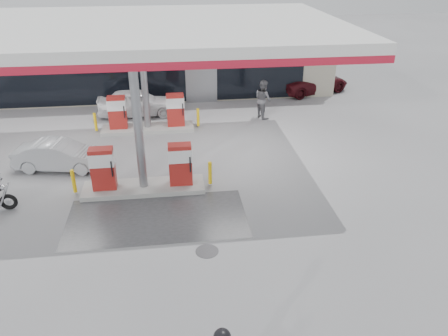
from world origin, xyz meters
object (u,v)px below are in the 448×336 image
(pump_island_near, at_px, (143,173))
(parked_car_right, at_px, (312,82))
(sedan_white, at_px, (137,102))
(attendant, at_px, (263,99))
(pump_island_far, at_px, (147,116))
(parked_car_left, at_px, (74,86))
(hatchback_silver, at_px, (60,155))

(pump_island_near, relative_size, parked_car_right, 1.12)
(sedan_white, xyz_separation_m, attendant, (6.60, -1.20, 0.30))
(pump_island_far, xyz_separation_m, parked_car_right, (10.00, 5.09, -0.07))
(pump_island_near, height_order, parked_car_left, pump_island_near)
(pump_island_near, distance_m, parked_car_left, 12.82)
(pump_island_near, relative_size, parked_car_left, 1.14)
(parked_car_left, xyz_separation_m, parked_car_right, (14.50, -0.91, -0.01))
(pump_island_far, xyz_separation_m, sedan_white, (-0.60, 2.20, 0.00))
(pump_island_near, height_order, attendant, attendant)
(sedan_white, distance_m, parked_car_left, 5.45)
(pump_island_far, height_order, attendant, attendant)
(pump_island_near, relative_size, pump_island_far, 1.00)
(pump_island_far, bearing_deg, sedan_white, 105.16)
(pump_island_far, height_order, parked_car_left, pump_island_far)
(hatchback_silver, distance_m, parked_car_right, 16.09)
(sedan_white, relative_size, attendant, 2.06)
(parked_car_right, bearing_deg, attendant, 115.35)
(hatchback_silver, height_order, parked_car_left, parked_car_left)
(parked_car_left, bearing_deg, hatchback_silver, -158.04)
(parked_car_right, bearing_deg, pump_island_near, 117.68)
(pump_island_far, xyz_separation_m, hatchback_silver, (-3.41, -3.80, -0.11))
(attendant, bearing_deg, pump_island_far, 78.68)
(hatchback_silver, distance_m, parked_car_left, 9.86)
(sedan_white, bearing_deg, hatchback_silver, 152.50)
(pump_island_near, height_order, pump_island_far, same)
(pump_island_far, bearing_deg, parked_car_left, 126.87)
(pump_island_far, distance_m, parked_car_left, 7.50)
(parked_car_left, bearing_deg, attendant, -99.86)
(parked_car_left, relative_size, parked_car_right, 0.97)
(pump_island_near, bearing_deg, hatchback_silver, 147.16)
(attendant, xyz_separation_m, parked_car_left, (-10.50, 5.00, -0.36))
(pump_island_near, xyz_separation_m, attendant, (6.00, 7.00, 0.30))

